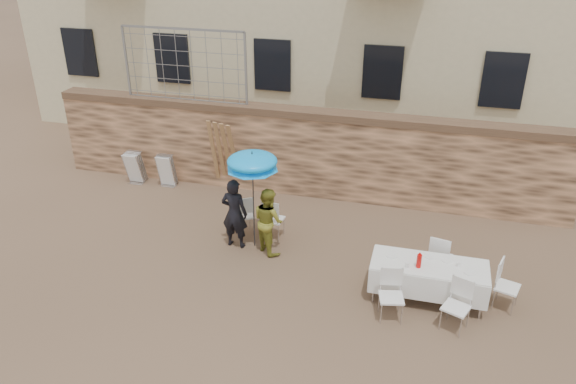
% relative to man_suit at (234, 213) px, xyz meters
% --- Properties ---
extents(ground, '(80.00, 80.00, 0.00)m').
position_rel_man_suit_xyz_m(ground, '(0.75, -2.10, -0.79)').
color(ground, brown).
rests_on(ground, ground).
extents(stone_wall, '(13.00, 0.50, 2.20)m').
position_rel_man_suit_xyz_m(stone_wall, '(0.75, 2.90, 0.31)').
color(stone_wall, '#906748').
rests_on(stone_wall, ground).
extents(chain_link_fence, '(3.20, 0.06, 1.80)m').
position_rel_man_suit_xyz_m(chain_link_fence, '(-2.25, 2.90, 2.31)').
color(chain_link_fence, gray).
rests_on(chain_link_fence, stone_wall).
extents(man_suit, '(0.60, 0.41, 1.59)m').
position_rel_man_suit_xyz_m(man_suit, '(0.00, 0.00, 0.00)').
color(man_suit, black).
rests_on(man_suit, ground).
extents(woman_dress, '(0.90, 0.88, 1.46)m').
position_rel_man_suit_xyz_m(woman_dress, '(0.75, 0.00, -0.06)').
color(woman_dress, gold).
rests_on(woman_dress, ground).
extents(umbrella, '(1.08, 1.08, 2.05)m').
position_rel_man_suit_xyz_m(umbrella, '(0.40, 0.10, 1.14)').
color(umbrella, '#3F3F44').
rests_on(umbrella, ground).
extents(couple_chair_left, '(0.66, 0.66, 0.96)m').
position_rel_man_suit_xyz_m(couple_chair_left, '(0.00, 0.55, -0.31)').
color(couple_chair_left, white).
rests_on(couple_chair_left, ground).
extents(couple_chair_right, '(0.53, 0.53, 0.96)m').
position_rel_man_suit_xyz_m(couple_chair_right, '(0.70, 0.55, -0.31)').
color(couple_chair_right, white).
rests_on(couple_chair_right, ground).
extents(banquet_table, '(2.10, 0.85, 0.78)m').
position_rel_man_suit_xyz_m(banquet_table, '(4.09, -0.86, -0.06)').
color(banquet_table, white).
rests_on(banquet_table, ground).
extents(soda_bottle, '(0.09, 0.09, 0.26)m').
position_rel_man_suit_xyz_m(soda_bottle, '(3.89, -1.01, 0.11)').
color(soda_bottle, red).
rests_on(soda_bottle, banquet_table).
extents(table_chair_front_left, '(0.57, 0.57, 0.96)m').
position_rel_man_suit_xyz_m(table_chair_front_left, '(3.49, -1.61, -0.31)').
color(table_chair_front_left, white).
rests_on(table_chair_front_left, ground).
extents(table_chair_front_right, '(0.63, 0.63, 0.96)m').
position_rel_man_suit_xyz_m(table_chair_front_right, '(4.59, -1.61, -0.31)').
color(table_chair_front_right, white).
rests_on(table_chair_front_right, ground).
extents(table_chair_back, '(0.57, 0.57, 0.96)m').
position_rel_man_suit_xyz_m(table_chair_back, '(4.29, -0.06, -0.31)').
color(table_chair_back, white).
rests_on(table_chair_back, ground).
extents(table_chair_side, '(0.60, 0.60, 0.96)m').
position_rel_man_suit_xyz_m(table_chair_side, '(5.49, -0.76, -0.31)').
color(table_chair_side, white).
rests_on(table_chair_side, ground).
extents(chair_stack_left, '(0.46, 0.40, 0.92)m').
position_rel_man_suit_xyz_m(chair_stack_left, '(-3.63, 2.41, -0.33)').
color(chair_stack_left, white).
rests_on(chair_stack_left, ground).
extents(chair_stack_right, '(0.46, 0.32, 0.92)m').
position_rel_man_suit_xyz_m(chair_stack_right, '(-2.73, 2.41, -0.33)').
color(chair_stack_right, white).
rests_on(chair_stack_right, ground).
extents(wood_planks, '(0.70, 0.20, 2.00)m').
position_rel_man_suit_xyz_m(wood_planks, '(-1.13, 2.48, 0.21)').
color(wood_planks, '#A37749').
rests_on(wood_planks, ground).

